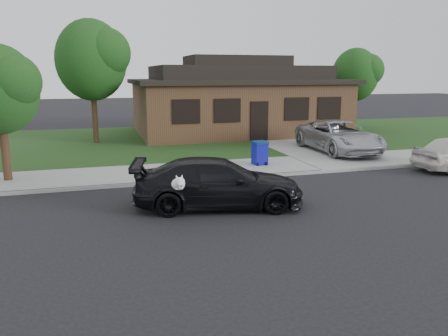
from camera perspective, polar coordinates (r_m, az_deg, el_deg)
name	(u,v)px	position (r m, az deg, el deg)	size (l,w,h in m)	color
ground	(264,208)	(12.48, 5.31, -5.21)	(120.00, 120.00, 0.00)	black
sidewalk	(217,169)	(17.06, -0.86, -0.19)	(60.00, 3.00, 0.12)	gray
curb	(229,178)	(15.65, 0.61, -1.33)	(60.00, 0.12, 0.12)	gray
lawn	(180,140)	(24.74, -5.83, 3.65)	(60.00, 13.00, 0.13)	#193814
driveway	(300,143)	(23.79, 9.93, 3.20)	(4.50, 13.00, 0.14)	gray
sedan	(218,183)	(12.35, -0.78, -1.98)	(5.09, 2.90, 1.39)	black
minivan	(339,136)	(21.16, 14.76, 4.04)	(2.40, 5.20, 1.45)	#B6B8BE
recycling_bin	(260,153)	(17.70, 4.70, 2.00)	(0.61, 0.64, 0.95)	#0C0F8E
house	(236,100)	(27.43, 1.63, 8.89)	(12.60, 8.60, 4.65)	#422B1C
tree_0	(95,59)	(23.94, -16.55, 13.54)	(3.78, 3.60, 6.34)	#332114
tree_1	(358,74)	(30.38, 17.10, 11.68)	(3.15, 3.00, 5.25)	#332114
tree_2	(2,88)	(16.44, -27.02, 9.31)	(2.73, 2.60, 4.59)	#332114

